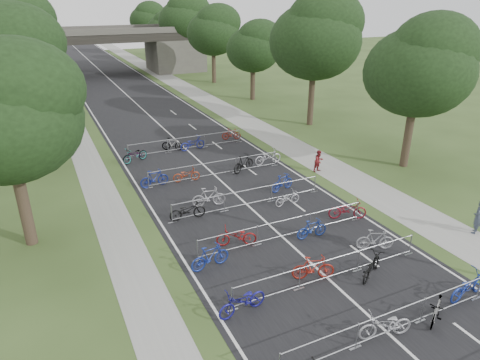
# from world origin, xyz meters

# --- Properties ---
(road) EXTENTS (11.00, 140.00, 0.01)m
(road) POSITION_xyz_m (0.00, 50.00, 0.01)
(road) COLOR black
(road) RESTS_ON ground
(sidewalk_right) EXTENTS (3.00, 140.00, 0.01)m
(sidewalk_right) POSITION_xyz_m (8.00, 50.00, 0.01)
(sidewalk_right) COLOR gray
(sidewalk_right) RESTS_ON ground
(sidewalk_left) EXTENTS (2.00, 140.00, 0.01)m
(sidewalk_left) POSITION_xyz_m (-7.50, 50.00, 0.01)
(sidewalk_left) COLOR gray
(sidewalk_left) RESTS_ON ground
(lane_markings) EXTENTS (0.12, 140.00, 0.00)m
(lane_markings) POSITION_xyz_m (0.00, 50.00, 0.00)
(lane_markings) COLOR silver
(lane_markings) RESTS_ON ground
(overpass_bridge) EXTENTS (31.00, 8.00, 7.05)m
(overpass_bridge) POSITION_xyz_m (0.00, 65.00, 3.53)
(overpass_bridge) COLOR #4C4844
(overpass_bridge) RESTS_ON ground
(tree_left_0) EXTENTS (6.72, 6.72, 10.25)m
(tree_left_0) POSITION_xyz_m (-11.39, 15.93, 6.49)
(tree_left_0) COLOR #33261C
(tree_left_0) RESTS_ON ground
(tree_right_0) EXTENTS (7.17, 7.17, 10.93)m
(tree_right_0) POSITION_xyz_m (13.11, 15.93, 6.92)
(tree_right_0) COLOR #33261C
(tree_right_0) RESTS_ON ground
(tree_left_1) EXTENTS (7.56, 7.56, 11.53)m
(tree_left_1) POSITION_xyz_m (-11.39, 27.93, 7.30)
(tree_left_1) COLOR #33261C
(tree_left_1) RESTS_ON ground
(tree_right_1) EXTENTS (8.18, 8.18, 12.47)m
(tree_right_1) POSITION_xyz_m (13.11, 27.93, 7.90)
(tree_right_1) COLOR #33261C
(tree_right_1) RESTS_ON ground
(tree_left_2) EXTENTS (8.40, 8.40, 12.81)m
(tree_left_2) POSITION_xyz_m (-11.39, 39.93, 8.12)
(tree_left_2) COLOR #33261C
(tree_left_2) RESTS_ON ground
(tree_right_2) EXTENTS (6.16, 6.16, 9.39)m
(tree_right_2) POSITION_xyz_m (13.11, 39.93, 5.95)
(tree_right_2) COLOR #33261C
(tree_right_2) RESTS_ON ground
(tree_left_3) EXTENTS (6.72, 6.72, 10.25)m
(tree_left_3) POSITION_xyz_m (-11.39, 51.93, 6.49)
(tree_left_3) COLOR #33261C
(tree_left_3) RESTS_ON ground
(tree_right_3) EXTENTS (7.17, 7.17, 10.93)m
(tree_right_3) POSITION_xyz_m (13.11, 51.93, 6.92)
(tree_right_3) COLOR #33261C
(tree_right_3) RESTS_ON ground
(tree_left_4) EXTENTS (7.56, 7.56, 11.53)m
(tree_left_4) POSITION_xyz_m (-11.39, 63.93, 7.30)
(tree_left_4) COLOR #33261C
(tree_left_4) RESTS_ON ground
(tree_right_4) EXTENTS (8.18, 8.18, 12.47)m
(tree_right_4) POSITION_xyz_m (13.11, 63.93, 7.90)
(tree_right_4) COLOR #33261C
(tree_right_4) RESTS_ON ground
(tree_left_5) EXTENTS (8.40, 8.40, 12.81)m
(tree_left_5) POSITION_xyz_m (-11.39, 75.93, 8.12)
(tree_left_5) COLOR #33261C
(tree_left_5) RESTS_ON ground
(tree_right_5) EXTENTS (6.16, 6.16, 9.39)m
(tree_right_5) POSITION_xyz_m (13.11, 75.93, 5.95)
(tree_right_5) COLOR #33261C
(tree_right_5) RESTS_ON ground
(tree_left_6) EXTENTS (6.72, 6.72, 10.25)m
(tree_left_6) POSITION_xyz_m (-11.39, 87.93, 6.49)
(tree_left_6) COLOR #33261C
(tree_left_6) RESTS_ON ground
(tree_right_6) EXTENTS (7.17, 7.17, 10.93)m
(tree_right_6) POSITION_xyz_m (13.11, 87.93, 6.92)
(tree_right_6) COLOR #33261C
(tree_right_6) RESTS_ON ground
(barrier_row_1) EXTENTS (9.70, 0.08, 1.10)m
(barrier_row_1) POSITION_xyz_m (0.00, 3.60, 0.55)
(barrier_row_1) COLOR #93959A
(barrier_row_1) RESTS_ON ground
(barrier_row_2) EXTENTS (9.70, 0.08, 1.10)m
(barrier_row_2) POSITION_xyz_m (0.00, 7.20, 0.55)
(barrier_row_2) COLOR #93959A
(barrier_row_2) RESTS_ON ground
(barrier_row_3) EXTENTS (9.70, 0.08, 1.10)m
(barrier_row_3) POSITION_xyz_m (0.00, 11.00, 0.55)
(barrier_row_3) COLOR #93959A
(barrier_row_3) RESTS_ON ground
(barrier_row_4) EXTENTS (9.70, 0.08, 1.10)m
(barrier_row_4) POSITION_xyz_m (0.00, 15.00, 0.55)
(barrier_row_4) COLOR #93959A
(barrier_row_4) RESTS_ON ground
(barrier_row_5) EXTENTS (9.70, 0.08, 1.10)m
(barrier_row_5) POSITION_xyz_m (0.00, 20.00, 0.55)
(barrier_row_5) COLOR #93959A
(barrier_row_5) RESTS_ON ground
(barrier_row_6) EXTENTS (9.70, 0.08, 1.10)m
(barrier_row_6) POSITION_xyz_m (0.00, 26.00, 0.55)
(barrier_row_6) COLOR #93959A
(barrier_row_6) RESTS_ON ground
(bike_5) EXTENTS (2.14, 1.13, 1.07)m
(bike_5) POSITION_xyz_m (-0.27, 3.58, 0.53)
(bike_5) COLOR #9F9FA6
(bike_5) RESTS_ON ground
(bike_6) EXTENTS (1.65, 1.22, 0.98)m
(bike_6) POSITION_xyz_m (2.03, 3.39, 0.49)
(bike_6) COLOR #93959A
(bike_6) RESTS_ON ground
(bike_7) EXTENTS (2.22, 0.94, 1.14)m
(bike_7) POSITION_xyz_m (4.30, 3.85, 0.57)
(bike_7) COLOR navy
(bike_7) RESTS_ON ground
(bike_8) EXTENTS (2.17, 1.00, 1.10)m
(bike_8) POSITION_xyz_m (-4.30, 6.90, 0.55)
(bike_8) COLOR navy
(bike_8) RESTS_ON ground
(bike_9) EXTENTS (1.93, 1.15, 1.12)m
(bike_9) POSITION_xyz_m (-0.62, 7.56, 0.56)
(bike_9) COLOR maroon
(bike_9) RESTS_ON ground
(bike_10) EXTENTS (2.05, 1.58, 1.03)m
(bike_10) POSITION_xyz_m (1.77, 6.64, 0.52)
(bike_10) COLOR black
(bike_10) RESTS_ON ground
(bike_11) EXTENTS (1.85, 1.21, 1.08)m
(bike_11) POSITION_xyz_m (3.41, 8.24, 0.54)
(bike_11) COLOR #98999F
(bike_11) RESTS_ON ground
(bike_12) EXTENTS (1.97, 0.78, 1.15)m
(bike_12) POSITION_xyz_m (-4.30, 10.23, 0.58)
(bike_12) COLOR navy
(bike_12) RESTS_ON ground
(bike_13) EXTENTS (2.09, 1.33, 1.04)m
(bike_13) POSITION_xyz_m (-2.45, 11.41, 0.52)
(bike_13) COLOR maroon
(bike_13) RESTS_ON ground
(bike_14) EXTENTS (1.71, 0.57, 1.01)m
(bike_14) POSITION_xyz_m (1.29, 10.46, 0.51)
(bike_14) COLOR navy
(bike_14) RESTS_ON ground
(bike_15) EXTENTS (2.19, 1.52, 1.09)m
(bike_15) POSITION_xyz_m (4.19, 11.32, 0.55)
(bike_15) COLOR maroon
(bike_15) RESTS_ON ground
(bike_16) EXTENTS (2.05, 0.85, 1.05)m
(bike_16) POSITION_xyz_m (-3.72, 15.02, 0.53)
(bike_16) COLOR black
(bike_16) RESTS_ON ground
(bike_17) EXTENTS (2.05, 0.92, 1.19)m
(bike_17) POSITION_xyz_m (-2.09, 15.97, 0.59)
(bike_17) COLOR #96959C
(bike_17) RESTS_ON ground
(bike_18) EXTENTS (1.70, 0.70, 0.87)m
(bike_18) POSITION_xyz_m (2.12, 14.17, 0.44)
(bike_18) COLOR #A5A5AD
(bike_18) RESTS_ON ground
(bike_19) EXTENTS (1.88, 0.96, 1.09)m
(bike_19) POSITION_xyz_m (2.88, 16.03, 0.54)
(bike_19) COLOR navy
(bike_19) RESTS_ON ground
(bike_20) EXTENTS (1.92, 0.69, 1.13)m
(bike_20) POSITION_xyz_m (-4.19, 20.09, 0.57)
(bike_20) COLOR navy
(bike_20) RESTS_ON ground
(bike_21) EXTENTS (1.84, 0.83, 0.94)m
(bike_21) POSITION_xyz_m (-2.06, 20.04, 0.47)
(bike_21) COLOR #9E3417
(bike_21) RESTS_ON ground
(bike_22) EXTENTS (2.10, 1.36, 1.23)m
(bike_22) POSITION_xyz_m (2.08, 19.94, 0.61)
(bike_22) COLOR black
(bike_22) RESTS_ON ground
(bike_23) EXTENTS (2.12, 0.78, 1.11)m
(bike_23) POSITION_xyz_m (4.30, 20.49, 0.55)
(bike_23) COLOR #A9A7AF
(bike_23) RESTS_ON ground
(bike_24) EXTENTS (2.21, 1.50, 1.10)m
(bike_24) POSITION_xyz_m (-4.30, 25.07, 0.55)
(bike_24) COLOR #93959A
(bike_24) RESTS_ON ground
(bike_25) EXTENTS (1.71, 1.25, 1.02)m
(bike_25) POSITION_xyz_m (-1.05, 26.40, 0.51)
(bike_25) COLOR #93959A
(bike_25) RESTS_ON ground
(bike_26) EXTENTS (2.12, 0.90, 1.08)m
(bike_26) POSITION_xyz_m (0.42, 25.82, 0.54)
(bike_26) COLOR navy
(bike_26) RESTS_ON ground
(bike_27) EXTENTS (1.68, 0.95, 0.97)m
(bike_27) POSITION_xyz_m (4.30, 26.91, 0.49)
(bike_27) COLOR maroon
(bike_27) RESTS_ON ground
(pedestrian_a) EXTENTS (0.80, 0.71, 1.85)m
(pedestrian_a) POSITION_xyz_m (9.20, 7.25, 0.92)
(pedestrian_a) COLOR #2E3545
(pedestrian_a) RESTS_ON ground
(pedestrian_b) EXTENTS (0.83, 0.69, 1.54)m
(pedestrian_b) POSITION_xyz_m (6.80, 17.73, 0.77)
(pedestrian_b) COLOR maroon
(pedestrian_b) RESTS_ON ground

